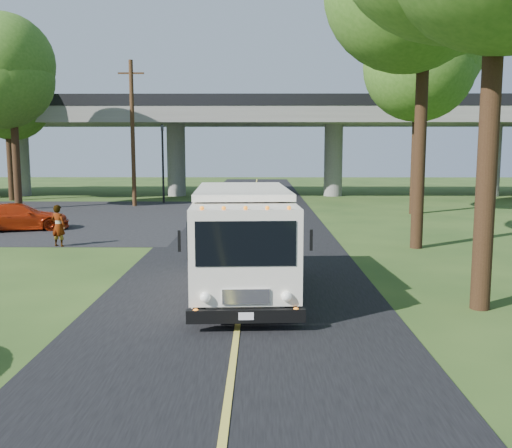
{
  "coord_description": "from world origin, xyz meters",
  "views": [
    {
      "loc": [
        0.48,
        -11.74,
        3.66
      ],
      "look_at": [
        0.34,
        3.66,
        1.6
      ],
      "focal_mm": 40.0,
      "sensor_mm": 36.0,
      "label": 1
    }
  ],
  "objects_px": {
    "red_sedan": "(20,217)",
    "tree_right_far": "(423,61)",
    "utility_pole": "(133,133)",
    "step_van": "(243,238)",
    "tree_left_lot": "(14,74)",
    "pedestrian": "(58,226)",
    "traffic_signal": "(163,155)",
    "tree_left_far": "(8,92)"
  },
  "relations": [
    {
      "from": "traffic_signal",
      "to": "tree_left_far",
      "type": "xyz_separation_m",
      "value": [
        -10.79,
        1.84,
        4.25
      ]
    },
    {
      "from": "tree_left_far",
      "to": "traffic_signal",
      "type": "bearing_deg",
      "value": -9.65
    },
    {
      "from": "tree_left_lot",
      "to": "red_sedan",
      "type": "distance_m",
      "value": 11.71
    },
    {
      "from": "utility_pole",
      "to": "tree_left_far",
      "type": "height_order",
      "value": "tree_left_far"
    },
    {
      "from": "step_van",
      "to": "tree_right_far",
      "type": "bearing_deg",
      "value": 59.39
    },
    {
      "from": "traffic_signal",
      "to": "tree_left_far",
      "type": "bearing_deg",
      "value": 170.35
    },
    {
      "from": "traffic_signal",
      "to": "tree_right_far",
      "type": "bearing_deg",
      "value": -22.07
    },
    {
      "from": "traffic_signal",
      "to": "step_van",
      "type": "distance_m",
      "value": 24.55
    },
    {
      "from": "tree_left_lot",
      "to": "utility_pole",
      "type": "bearing_deg",
      "value": 18.97
    },
    {
      "from": "utility_pole",
      "to": "red_sedan",
      "type": "xyz_separation_m",
      "value": [
        -2.79,
        -10.63,
        -3.99
      ]
    },
    {
      "from": "utility_pole",
      "to": "pedestrian",
      "type": "bearing_deg",
      "value": -88.28
    },
    {
      "from": "tree_left_far",
      "to": "tree_right_far",
      "type": "bearing_deg",
      "value": -17.1
    },
    {
      "from": "tree_right_far",
      "to": "tree_left_far",
      "type": "distance_m",
      "value": 27.22
    },
    {
      "from": "tree_right_far",
      "to": "tree_left_far",
      "type": "height_order",
      "value": "tree_right_far"
    },
    {
      "from": "tree_left_lot",
      "to": "step_van",
      "type": "distance_m",
      "value": 24.81
    },
    {
      "from": "traffic_signal",
      "to": "red_sedan",
      "type": "distance_m",
      "value": 13.59
    },
    {
      "from": "tree_left_lot",
      "to": "red_sedan",
      "type": "bearing_deg",
      "value": -67.51
    },
    {
      "from": "tree_left_lot",
      "to": "step_van",
      "type": "relative_size",
      "value": 1.63
    },
    {
      "from": "step_van",
      "to": "tree_left_lot",
      "type": "bearing_deg",
      "value": 122.21
    },
    {
      "from": "tree_right_far",
      "to": "tree_left_far",
      "type": "xyz_separation_m",
      "value": [
        -26.0,
        8.0,
        -0.85
      ]
    },
    {
      "from": "traffic_signal",
      "to": "step_van",
      "type": "height_order",
      "value": "traffic_signal"
    },
    {
      "from": "utility_pole",
      "to": "pedestrian",
      "type": "height_order",
      "value": "utility_pole"
    },
    {
      "from": "tree_right_far",
      "to": "utility_pole",
      "type": "bearing_deg",
      "value": 166.0
    },
    {
      "from": "tree_right_far",
      "to": "tree_left_lot",
      "type": "relative_size",
      "value": 1.05
    },
    {
      "from": "tree_left_far",
      "to": "pedestrian",
      "type": "relative_size",
      "value": 6.27
    },
    {
      "from": "red_sedan",
      "to": "pedestrian",
      "type": "height_order",
      "value": "pedestrian"
    },
    {
      "from": "utility_pole",
      "to": "step_van",
      "type": "distance_m",
      "value": 23.22
    },
    {
      "from": "red_sedan",
      "to": "tree_left_far",
      "type": "bearing_deg",
      "value": 5.69
    },
    {
      "from": "utility_pole",
      "to": "tree_right_far",
      "type": "relative_size",
      "value": 0.82
    },
    {
      "from": "tree_left_far",
      "to": "pedestrian",
      "type": "distance_m",
      "value": 22.1
    },
    {
      "from": "traffic_signal",
      "to": "tree_left_lot",
      "type": "xyz_separation_m",
      "value": [
        -7.79,
        -4.16,
        4.7
      ]
    },
    {
      "from": "tree_right_far",
      "to": "step_van",
      "type": "bearing_deg",
      "value": -117.59
    },
    {
      "from": "tree_left_lot",
      "to": "pedestrian",
      "type": "relative_size",
      "value": 6.66
    },
    {
      "from": "step_van",
      "to": "red_sedan",
      "type": "bearing_deg",
      "value": 129.87
    },
    {
      "from": "step_van",
      "to": "utility_pole",
      "type": "bearing_deg",
      "value": 106.08
    },
    {
      "from": "traffic_signal",
      "to": "utility_pole",
      "type": "distance_m",
      "value": 2.86
    },
    {
      "from": "utility_pole",
      "to": "tree_left_far",
      "type": "distance_m",
      "value": 10.45
    },
    {
      "from": "tree_right_far",
      "to": "red_sedan",
      "type": "height_order",
      "value": "tree_right_far"
    },
    {
      "from": "tree_left_far",
      "to": "step_van",
      "type": "height_order",
      "value": "tree_left_far"
    },
    {
      "from": "red_sedan",
      "to": "tree_right_far",
      "type": "bearing_deg",
      "value": -90.16
    },
    {
      "from": "pedestrian",
      "to": "tree_left_lot",
      "type": "bearing_deg",
      "value": -44.12
    },
    {
      "from": "utility_pole",
      "to": "red_sedan",
      "type": "height_order",
      "value": "utility_pole"
    }
  ]
}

